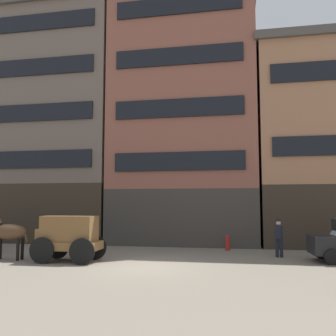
{
  "coord_description": "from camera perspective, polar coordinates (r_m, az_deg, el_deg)",
  "views": [
    {
      "loc": [
        3.63,
        -14.55,
        2.57
      ],
      "look_at": [
        0.56,
        1.88,
        4.14
      ],
      "focal_mm": 39.16,
      "sensor_mm": 36.0,
      "label": 1
    }
  ],
  "objects": [
    {
      "name": "draft_horse",
      "position": [
        18.32,
        -23.7,
        -9.0
      ],
      "size": [
        2.34,
        0.61,
        2.3
      ],
      "color": "#513823",
      "rests_on": "ground_plane"
    },
    {
      "name": "cargo_wagon",
      "position": [
        16.86,
        -15.27,
        -10.03
      ],
      "size": [
        2.91,
        1.52,
        1.98
      ],
      "color": "brown",
      "rests_on": "ground_plane"
    },
    {
      "name": "building_center_left",
      "position": [
        24.84,
        2.66,
        8.06
      ],
      "size": [
        9.66,
        6.32,
        16.6
      ],
      "color": "#38332D",
      "rests_on": "ground_plane"
    },
    {
      "name": "fire_hydrant_curbside",
      "position": [
        20.36,
        9.26,
        -11.35
      ],
      "size": [
        0.24,
        0.24,
        0.83
      ],
      "color": "maroon",
      "rests_on": "ground_plane"
    },
    {
      "name": "building_far_left",
      "position": [
        27.39,
        -15.92,
        6.7
      ],
      "size": [
        8.54,
        6.32,
        16.32
      ],
      "color": "#33281E",
      "rests_on": "ground_plane"
    },
    {
      "name": "pedestrian_officer",
      "position": [
        18.37,
        16.86,
        -10.11
      ],
      "size": [
        0.45,
        0.45,
        1.79
      ],
      "color": "black",
      "rests_on": "ground_plane"
    },
    {
      "name": "ground_plane",
      "position": [
        15.22,
        -3.48,
        -15.09
      ],
      "size": [
        120.0,
        120.0,
        0.0
      ],
      "primitive_type": "plane",
      "color": "slate"
    },
    {
      "name": "building_center_right",
      "position": [
        24.76,
        22.45,
        3.64
      ],
      "size": [
        7.91,
        6.32,
        12.46
      ],
      "color": "#33281E",
      "rests_on": "ground_plane"
    }
  ]
}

